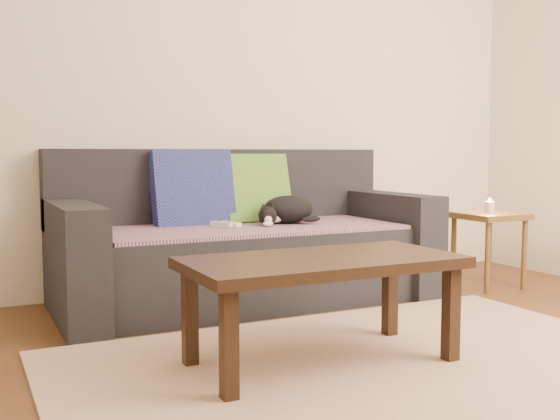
{
  "coord_description": "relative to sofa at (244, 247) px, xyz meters",
  "views": [
    {
      "loc": [
        -1.45,
        -1.85,
        0.85
      ],
      "look_at": [
        0.05,
        1.2,
        0.55
      ],
      "focal_mm": 42.0,
      "sensor_mm": 36.0,
      "label": 1
    }
  ],
  "objects": [
    {
      "name": "wii_remote_b",
      "position": [
        -0.12,
        -0.1,
        0.15
      ],
      "size": [
        0.08,
        0.15,
        0.03
      ],
      "primitive_type": "cube",
      "rotation": [
        0.0,
        0.0,
        1.86
      ],
      "color": "white",
      "rests_on": "throw_blanket"
    },
    {
      "name": "throw_blanket",
      "position": [
        0.0,
        -0.09,
        0.12
      ],
      "size": [
        1.66,
        0.74,
        0.02
      ],
      "primitive_type": "cube",
      "color": "#3B2749",
      "rests_on": "sofa"
    },
    {
      "name": "coffee_table",
      "position": [
        -0.17,
        -1.2,
        0.07
      ],
      "size": [
        1.09,
        0.55,
        0.44
      ],
      "color": "black",
      "rests_on": "rug"
    },
    {
      "name": "wii_remote_a",
      "position": [
        -0.17,
        -0.09,
        0.15
      ],
      "size": [
        0.1,
        0.15,
        0.03
      ],
      "primitive_type": "cube",
      "rotation": [
        0.0,
        0.0,
        2.01
      ],
      "color": "white",
      "rests_on": "throw_blanket"
    },
    {
      "name": "cat",
      "position": [
        0.25,
        -0.06,
        0.21
      ],
      "size": [
        0.4,
        0.3,
        0.16
      ],
      "rotation": [
        0.0,
        0.0,
        -0.27
      ],
      "color": "black",
      "rests_on": "throw_blanket"
    },
    {
      "name": "ground",
      "position": [
        0.0,
        -1.57,
        -0.31
      ],
      "size": [
        4.5,
        4.5,
        0.0
      ],
      "primitive_type": "plane",
      "color": "brown",
      "rests_on": "ground"
    },
    {
      "name": "candle",
      "position": [
        1.54,
        -0.33,
        0.2
      ],
      "size": [
        0.06,
        0.06,
        0.09
      ],
      "color": "beige",
      "rests_on": "side_table"
    },
    {
      "name": "side_table",
      "position": [
        1.54,
        -0.33,
        0.08
      ],
      "size": [
        0.38,
        0.38,
        0.47
      ],
      "color": "brown",
      "rests_on": "ground"
    },
    {
      "name": "back_wall",
      "position": [
        0.0,
        0.43,
        0.99
      ],
      "size": [
        4.5,
        0.04,
        2.6
      ],
      "primitive_type": "cube",
      "color": "beige",
      "rests_on": "ground"
    },
    {
      "name": "cushion_green",
      "position": [
        0.15,
        0.17,
        0.32
      ],
      "size": [
        0.41,
        0.22,
        0.42
      ],
      "primitive_type": "cube",
      "rotation": [
        -0.29,
        0.0,
        0.0
      ],
      "color": "#0B4830",
      "rests_on": "throw_blanket"
    },
    {
      "name": "cushion_navy",
      "position": [
        -0.24,
        0.17,
        0.32
      ],
      "size": [
        0.47,
        0.22,
        0.48
      ],
      "primitive_type": "cube",
      "rotation": [
        -0.24,
        0.0,
        0.0
      ],
      "color": "#131453",
      "rests_on": "throw_blanket"
    },
    {
      "name": "rug",
      "position": [
        0.0,
        -1.42,
        -0.3
      ],
      "size": [
        2.5,
        1.8,
        0.01
      ],
      "primitive_type": "cube",
      "color": "tan",
      "rests_on": "ground"
    },
    {
      "name": "sofa",
      "position": [
        0.0,
        0.0,
        0.0
      ],
      "size": [
        2.1,
        0.94,
        0.87
      ],
      "color": "#232328",
      "rests_on": "ground"
    }
  ]
}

